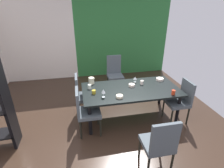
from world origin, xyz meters
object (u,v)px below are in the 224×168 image
object	(u,v)px
cup_rear	(94,92)
cup_center	(173,92)
wine_glass_west	(103,91)
pitcher_front	(91,81)
chair_head_far	(115,72)
wine_glass_near_shelf	(135,78)
cup_corner	(90,87)
serving_bowl_right	(132,85)
chair_left_far	(83,94)
serving_bowl_south	(120,97)
serving_bowl_north	(160,79)
cup_near_window	(142,83)
dining_table	(131,92)
chair_left_near	(85,110)
chair_head_near	(160,143)
chair_right_near	(181,99)

from	to	relation	value
cup_rear	cup_center	bearing A→B (deg)	-12.70
wine_glass_west	pitcher_front	size ratio (longest dim) A/B	1.16
chair_head_far	wine_glass_near_shelf	size ratio (longest dim) A/B	7.65
wine_glass_near_shelf	cup_corner	bearing A→B (deg)	-173.14
chair_head_far	cup_corner	distance (m)	1.52
chair_head_far	serving_bowl_right	xyz separation A→B (m)	(0.09, -1.33, 0.19)
chair_left_far	cup_corner	bearing A→B (deg)	46.56
wine_glass_west	cup_rear	bearing A→B (deg)	132.95
cup_rear	pitcher_front	xyz separation A→B (m)	(0.00, 0.49, 0.04)
serving_bowl_south	serving_bowl_north	distance (m)	1.30
cup_near_window	wine_glass_near_shelf	bearing A→B (deg)	127.96
dining_table	chair_head_far	xyz separation A→B (m)	(-0.04, 1.44, -0.10)
chair_left_near	chair_head_near	xyz separation A→B (m)	(1.03, -1.11, 0.01)
wine_glass_west	cup_rear	world-z (taller)	wine_glass_west
chair_right_near	cup_near_window	world-z (taller)	chair_right_near
chair_right_near	serving_bowl_north	xyz separation A→B (m)	(-0.21, 0.62, 0.22)
chair_head_far	cup_near_window	distance (m)	1.34
chair_left_far	serving_bowl_south	bearing A→B (deg)	46.58
chair_left_near	serving_bowl_north	size ratio (longest dim) A/B	5.54
cup_center	serving_bowl_right	bearing A→B (deg)	143.55
chair_head_far	cup_near_window	size ratio (longest dim) A/B	11.49
chair_right_near	cup_rear	world-z (taller)	chair_right_near
wine_glass_near_shelf	cup_near_window	size ratio (longest dim) A/B	1.50
serving_bowl_right	serving_bowl_south	xyz separation A→B (m)	(-0.39, -0.44, -0.00)
cup_center	cup_near_window	distance (m)	0.73
cup_center	cup_near_window	world-z (taller)	cup_center
dining_table	serving_bowl_south	size ratio (longest dim) A/B	14.94
chair_left_near	chair_head_near	bearing A→B (deg)	42.65
chair_head_far	wine_glass_near_shelf	xyz separation A→B (m)	(0.23, -1.13, 0.26)
wine_glass_west	cup_near_window	size ratio (longest dim) A/B	1.92
chair_head_near	serving_bowl_right	world-z (taller)	chair_head_near
chair_left_far	cup_rear	world-z (taller)	chair_left_far
dining_table	cup_center	bearing A→B (deg)	-28.54
chair_right_near	cup_corner	world-z (taller)	chair_right_near
chair_head_near	chair_right_near	bearing A→B (deg)	47.62
wine_glass_near_shelf	cup_rear	bearing A→B (deg)	-159.59
chair_left_near	wine_glass_west	xyz separation A→B (m)	(0.38, 0.09, 0.31)
chair_left_near	pitcher_front	xyz separation A→B (m)	(0.22, 0.76, 0.26)
serving_bowl_north	cup_center	bearing A→B (deg)	-93.82
chair_left_near	chair_head_far	world-z (taller)	chair_head_far
chair_right_near	cup_corner	xyz separation A→B (m)	(-1.89, 0.51, 0.24)
chair_left_near	chair_right_near	distance (m)	2.04
chair_head_far	wine_glass_near_shelf	distance (m)	1.19
chair_head_near	chair_head_far	distance (m)	2.88
dining_table	cup_center	xyz separation A→B (m)	(0.76, -0.41, 0.12)
serving_bowl_south	cup_center	world-z (taller)	cup_center
serving_bowl_north	cup_near_window	distance (m)	0.52
chair_right_near	pitcher_front	bearing A→B (deg)	67.40
chair_left_far	pitcher_front	size ratio (longest dim) A/B	6.54
dining_table	serving_bowl_north	bearing A→B (deg)	20.03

